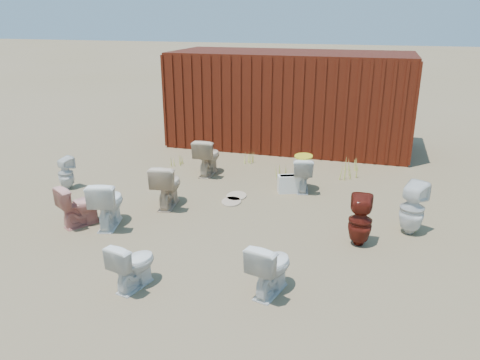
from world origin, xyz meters
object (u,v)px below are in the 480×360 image
(toilet_front_pink, at_px, (80,205))
(toilet_front_c, at_px, (133,264))
(toilet_back_e, at_px, (412,208))
(toilet_front_maroon, at_px, (360,221))
(toilet_front_e, at_px, (271,267))
(toilet_back_a, at_px, (66,173))
(toilet_back_yellowlid, at_px, (303,174))
(shipping_container, at_px, (290,100))
(toilet_front_a, at_px, (108,203))
(loose_tank, at_px, (291,184))
(toilet_back_beige_right, at_px, (167,185))
(toilet_back_beige_left, at_px, (208,156))

(toilet_front_pink, bearing_deg, toilet_front_c, 171.56)
(toilet_back_e, bearing_deg, toilet_front_maroon, 67.39)
(toilet_front_e, height_order, toilet_back_a, toilet_front_e)
(toilet_front_c, xyz_separation_m, toilet_back_e, (3.44, 2.63, 0.10))
(toilet_front_c, relative_size, toilet_back_yellowlid, 0.94)
(shipping_container, xyz_separation_m, toilet_front_pink, (-2.33, -5.96, -0.85))
(toilet_back_e, bearing_deg, toilet_front_a, 40.63)
(toilet_front_c, bearing_deg, loose_tank, -93.68)
(toilet_back_beige_right, bearing_deg, toilet_back_yellowlid, -154.79)
(toilet_back_yellowlid, bearing_deg, toilet_front_pink, 28.84)
(toilet_back_yellowlid, bearing_deg, toilet_back_beige_right, 23.58)
(toilet_front_a, bearing_deg, toilet_front_pink, -2.45)
(toilet_front_maroon, bearing_deg, toilet_back_e, -141.46)
(toilet_back_beige_left, bearing_deg, toilet_back_beige_right, 87.02)
(toilet_front_e, xyz_separation_m, toilet_back_yellowlid, (-0.19, 3.69, -0.01))
(toilet_back_a, distance_m, toilet_back_e, 6.46)
(toilet_front_e, distance_m, toilet_back_beige_left, 4.70)
(shipping_container, bearing_deg, toilet_front_maroon, -68.75)
(shipping_container, distance_m, toilet_back_beige_left, 3.28)
(toilet_back_beige_left, bearing_deg, loose_tank, 162.85)
(toilet_back_beige_right, distance_m, loose_tank, 2.41)
(toilet_back_a, distance_m, loose_tank, 4.44)
(toilet_front_pink, distance_m, toilet_back_beige_left, 3.22)
(toilet_front_a, bearing_deg, toilet_back_beige_left, -117.00)
(toilet_front_a, height_order, toilet_front_maroon, toilet_front_a)
(toilet_front_e, bearing_deg, toilet_back_yellowlid, -72.19)
(toilet_front_pink, distance_m, toilet_back_beige_right, 1.54)
(toilet_front_maroon, bearing_deg, toilet_front_pink, 5.94)
(toilet_front_a, relative_size, toilet_front_e, 1.13)
(toilet_back_beige_left, relative_size, toilet_back_yellowlid, 1.17)
(shipping_container, bearing_deg, toilet_front_c, -94.46)
(shipping_container, relative_size, toilet_back_beige_right, 7.45)
(toilet_back_beige_right, distance_m, toilet_back_yellowlid, 2.66)
(toilet_back_e, bearing_deg, shipping_container, -31.47)
(toilet_front_pink, bearing_deg, toilet_front_e, -166.37)
(toilet_front_c, distance_m, loose_tank, 4.09)
(toilet_front_pink, distance_m, toilet_front_c, 2.26)
(toilet_front_a, bearing_deg, toilet_front_maroon, 172.28)
(toilet_back_beige_left, xyz_separation_m, toilet_back_e, (4.07, -1.83, 0.02))
(shipping_container, bearing_deg, toilet_back_yellowlid, -74.75)
(toilet_back_beige_left, bearing_deg, toilet_back_yellowlid, 168.88)
(shipping_container, height_order, toilet_front_maroon, shipping_container)
(toilet_front_e, bearing_deg, toilet_back_a, -12.80)
(toilet_back_yellowlid, relative_size, loose_tank, 1.38)
(toilet_front_a, height_order, toilet_back_beige_left, toilet_back_beige_left)
(toilet_front_pink, height_order, toilet_back_yellowlid, toilet_front_pink)
(toilet_back_e, relative_size, loose_tank, 1.69)
(toilet_front_a, relative_size, loose_tank, 1.60)
(toilet_front_a, xyz_separation_m, toilet_back_e, (4.73, 1.10, 0.02))
(toilet_front_e, distance_m, toilet_back_yellowlid, 3.69)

